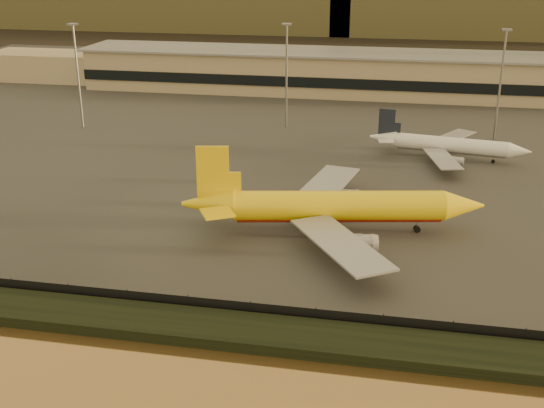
{
  "coord_description": "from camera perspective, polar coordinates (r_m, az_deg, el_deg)",
  "views": [
    {
      "loc": [
        18.62,
        -84.26,
        43.19
      ],
      "look_at": [
        -0.27,
        12.0,
        5.72
      ],
      "focal_mm": 45.0,
      "sensor_mm": 36.0,
      "label": 1
    }
  ],
  "objects": [
    {
      "name": "tarmac",
      "position": [
        185.31,
        5.07,
        7.38
      ],
      "size": [
        320.0,
        220.0,
        0.2
      ],
      "primitive_type": "cube",
      "color": "#2D2D2D",
      "rests_on": "ground"
    },
    {
      "name": "terminal_building",
      "position": [
        215.6,
        2.13,
        11.03
      ],
      "size": [
        202.0,
        25.0,
        12.6
      ],
      "color": "tan",
      "rests_on": "tarmac"
    },
    {
      "name": "ground",
      "position": [
        96.5,
        -1.22,
        -5.69
      ],
      "size": [
        900.0,
        900.0,
        0.0
      ],
      "primitive_type": "plane",
      "color": "black",
      "rests_on": "ground"
    },
    {
      "name": "white_narrowbody_jet",
      "position": [
        150.39,
        14.5,
        4.77
      ],
      "size": [
        33.82,
        32.67,
        9.73
      ],
      "rotation": [
        0.0,
        0.0,
        -0.15
      ],
      "color": "white",
      "rests_on": "tarmac"
    },
    {
      "name": "apron_light_masts",
      "position": [
        161.66,
        9.83,
        10.82
      ],
      "size": [
        152.2,
        12.2,
        25.4
      ],
      "color": "slate",
      "rests_on": "tarmac"
    },
    {
      "name": "gse_vehicle_white",
      "position": [
        131.38,
        -4.68,
        2.17
      ],
      "size": [
        4.27,
        2.15,
        1.87
      ],
      "primitive_type": "cube",
      "rotation": [
        0.0,
        0.0,
        -0.07
      ],
      "color": "white",
      "rests_on": "tarmac"
    },
    {
      "name": "embankment",
      "position": [
        81.71,
        -3.8,
        -10.48
      ],
      "size": [
        320.0,
        7.0,
        1.4
      ],
      "primitive_type": "cube",
      "color": "black",
      "rests_on": "ground"
    },
    {
      "name": "dhl_cargo_jet",
      "position": [
        107.62,
        5.15,
        -0.27
      ],
      "size": [
        47.61,
        45.94,
        14.28
      ],
      "rotation": [
        0.0,
        0.0,
        0.2
      ],
      "color": "yellow",
      "rests_on": "tarmac"
    },
    {
      "name": "gse_vehicle_yellow",
      "position": [
        115.74,
        3.85,
        -0.5
      ],
      "size": [
        3.97,
        2.24,
        1.69
      ],
      "primitive_type": "cube",
      "rotation": [
        0.0,
        0.0,
        0.15
      ],
      "color": "yellow",
      "rests_on": "tarmac"
    },
    {
      "name": "perimeter_fence",
      "position": [
        84.73,
        -3.11,
        -8.76
      ],
      "size": [
        300.0,
        0.05,
        2.2
      ],
      "primitive_type": "cube",
      "color": "black",
      "rests_on": "tarmac"
    }
  ]
}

